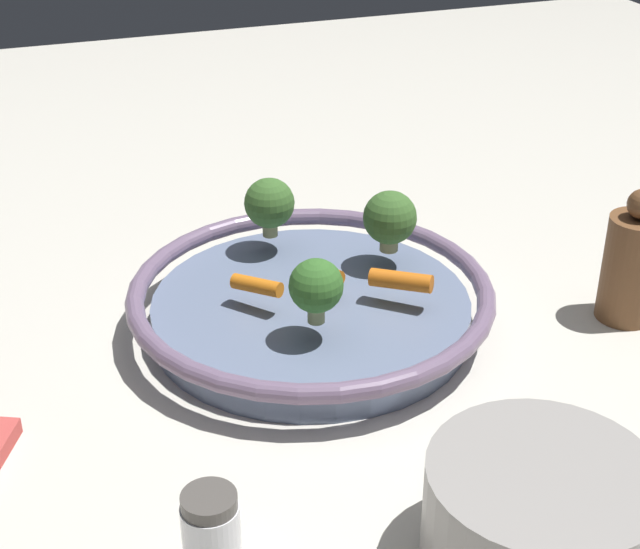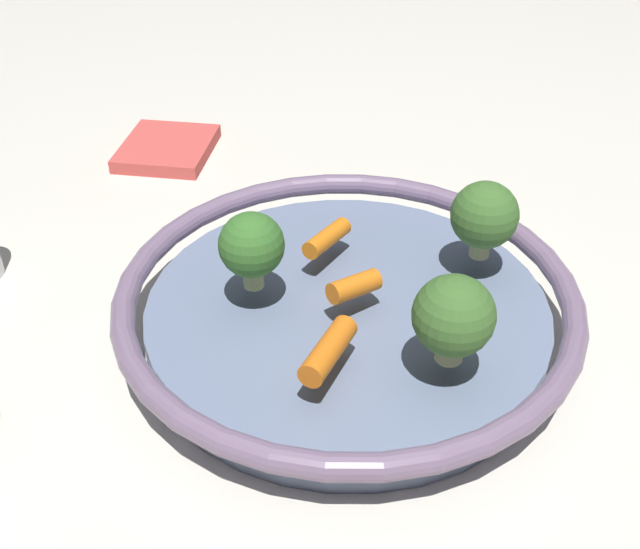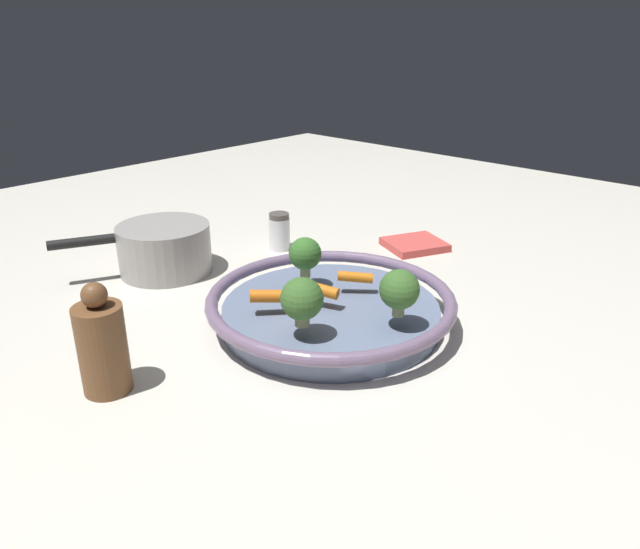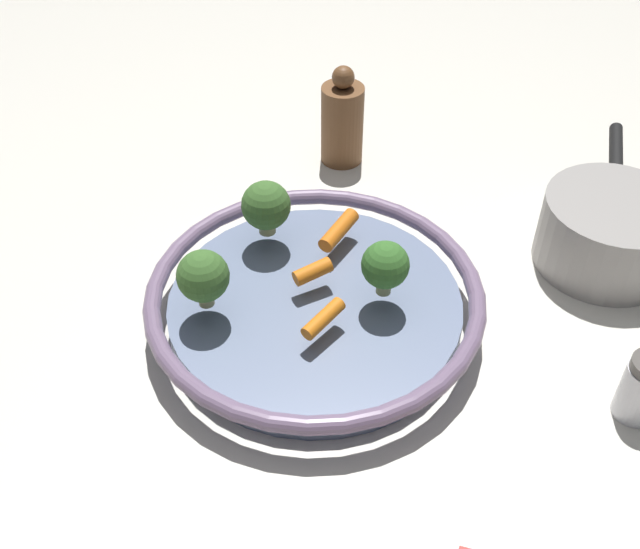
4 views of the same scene
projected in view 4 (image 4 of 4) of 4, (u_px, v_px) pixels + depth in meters
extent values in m
plane|color=silver|center=(315.00, 321.00, 0.79)|extent=(2.24, 2.24, 0.00)
cylinder|color=slate|center=(315.00, 310.00, 0.78)|extent=(0.30, 0.30, 0.03)
torus|color=slate|center=(315.00, 293.00, 0.76)|extent=(0.35, 0.35, 0.02)
cylinder|color=orange|center=(339.00, 230.00, 0.81)|extent=(0.06, 0.05, 0.02)
cylinder|color=orange|center=(322.00, 319.00, 0.71)|extent=(0.04, 0.05, 0.02)
cylinder|color=orange|center=(311.00, 272.00, 0.76)|extent=(0.03, 0.04, 0.02)
cylinder|color=#9BA566|center=(384.00, 286.00, 0.75)|extent=(0.02, 0.02, 0.02)
sphere|color=#39702C|center=(385.00, 265.00, 0.73)|extent=(0.05, 0.05, 0.05)
cylinder|color=tan|center=(267.00, 227.00, 0.82)|extent=(0.02, 0.02, 0.01)
sphere|color=#3F6B2D|center=(266.00, 205.00, 0.80)|extent=(0.05, 0.05, 0.05)
cylinder|color=tan|center=(206.00, 298.00, 0.73)|extent=(0.02, 0.02, 0.01)
sphere|color=#3E6B2D|center=(203.00, 276.00, 0.71)|extent=(0.05, 0.05, 0.05)
cylinder|color=brown|center=(342.00, 125.00, 0.98)|extent=(0.06, 0.06, 0.11)
sphere|color=brown|center=(343.00, 77.00, 0.93)|extent=(0.03, 0.03, 0.03)
cylinder|color=#9E9993|center=(609.00, 233.00, 0.83)|extent=(0.15, 0.15, 0.08)
cylinder|color=black|center=(616.00, 150.00, 0.90)|extent=(0.10, 0.06, 0.02)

